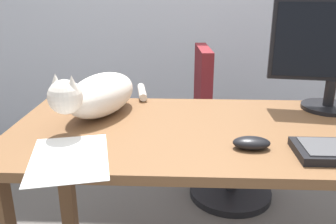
% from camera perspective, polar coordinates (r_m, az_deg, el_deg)
% --- Properties ---
extents(desk, '(1.61, 0.67, 0.73)m').
position_cam_1_polar(desk, '(1.26, 12.39, -6.94)').
color(desk, brown).
rests_on(desk, ground_plane).
extents(office_chair, '(0.48, 0.48, 0.89)m').
position_cam_1_polar(office_chair, '(2.05, 9.11, -4.08)').
color(office_chair, black).
rests_on(office_chair, ground_plane).
extents(monitor, '(0.48, 0.20, 0.42)m').
position_cam_1_polar(monitor, '(1.47, 25.45, 8.83)').
color(monitor, black).
rests_on(monitor, desk).
extents(cat, '(0.30, 0.58, 0.20)m').
position_cam_1_polar(cat, '(1.31, -11.09, 2.77)').
color(cat, silver).
rests_on(cat, desk).
extents(computer_mouse, '(0.11, 0.06, 0.04)m').
position_cam_1_polar(computer_mouse, '(1.07, 13.28, -4.86)').
color(computer_mouse, black).
rests_on(computer_mouse, desk).
extents(paper_sheet, '(0.28, 0.34, 0.00)m').
position_cam_1_polar(paper_sheet, '(1.03, -15.60, -7.10)').
color(paper_sheet, white).
rests_on(paper_sheet, desk).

